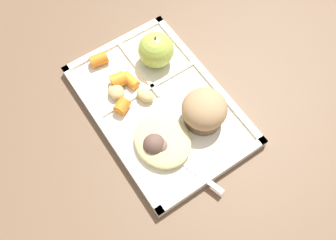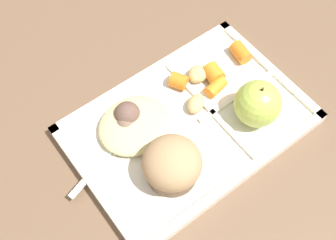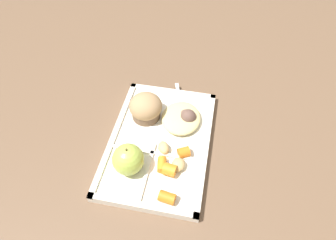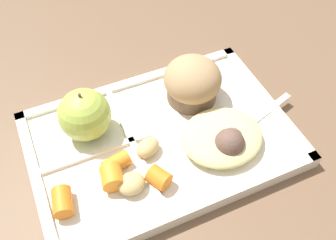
% 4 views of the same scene
% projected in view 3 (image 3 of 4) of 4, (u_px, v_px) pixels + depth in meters
% --- Properties ---
extents(ground, '(6.00, 6.00, 0.00)m').
position_uv_depth(ground, '(160.00, 144.00, 0.73)').
color(ground, brown).
extents(lunch_tray, '(0.35, 0.24, 0.02)m').
position_uv_depth(lunch_tray, '(160.00, 143.00, 0.72)').
color(lunch_tray, silver).
rests_on(lunch_tray, ground).
extents(green_apple, '(0.07, 0.07, 0.08)m').
position_uv_depth(green_apple, '(128.00, 159.00, 0.64)').
color(green_apple, '#A8C14C').
rests_on(green_apple, lunch_tray).
extents(bran_muffin, '(0.08, 0.08, 0.07)m').
position_uv_depth(bran_muffin, '(146.00, 108.00, 0.75)').
color(bran_muffin, brown).
rests_on(bran_muffin, lunch_tray).
extents(carrot_slice_edge, '(0.03, 0.03, 0.02)m').
position_uv_depth(carrot_slice_edge, '(184.00, 152.00, 0.68)').
color(carrot_slice_edge, orange).
rests_on(carrot_slice_edge, lunch_tray).
extents(carrot_slice_diagonal, '(0.04, 0.03, 0.02)m').
position_uv_depth(carrot_slice_diagonal, '(162.00, 165.00, 0.66)').
color(carrot_slice_diagonal, orange).
rests_on(carrot_slice_diagonal, lunch_tray).
extents(carrot_slice_near_corner, '(0.03, 0.03, 0.03)m').
position_uv_depth(carrot_slice_near_corner, '(170.00, 170.00, 0.65)').
color(carrot_slice_near_corner, orange).
rests_on(carrot_slice_near_corner, lunch_tray).
extents(carrot_slice_back, '(0.03, 0.04, 0.02)m').
position_uv_depth(carrot_slice_back, '(167.00, 198.00, 0.61)').
color(carrot_slice_back, orange).
rests_on(carrot_slice_back, lunch_tray).
extents(potato_chunk_small, '(0.04, 0.03, 0.02)m').
position_uv_depth(potato_chunk_small, '(178.00, 165.00, 0.66)').
color(potato_chunk_small, tan).
rests_on(potato_chunk_small, lunch_tray).
extents(potato_chunk_corner, '(0.04, 0.04, 0.02)m').
position_uv_depth(potato_chunk_corner, '(164.00, 148.00, 0.69)').
color(potato_chunk_corner, tan).
rests_on(potato_chunk_corner, lunch_tray).
extents(egg_noodle_pile, '(0.11, 0.10, 0.02)m').
position_uv_depth(egg_noodle_pile, '(181.00, 118.00, 0.75)').
color(egg_noodle_pile, '#D6C684').
rests_on(egg_noodle_pile, lunch_tray).
extents(meatball_front, '(0.04, 0.04, 0.04)m').
position_uv_depth(meatball_front, '(188.00, 117.00, 0.74)').
color(meatball_front, brown).
rests_on(meatball_front, lunch_tray).
extents(meatball_side, '(0.03, 0.03, 0.03)m').
position_uv_depth(meatball_side, '(185.00, 115.00, 0.75)').
color(meatball_side, '#755B4C').
rests_on(meatball_side, lunch_tray).
extents(plastic_fork, '(0.16, 0.06, 0.00)m').
position_uv_depth(plastic_fork, '(181.00, 108.00, 0.79)').
color(plastic_fork, white).
rests_on(plastic_fork, lunch_tray).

